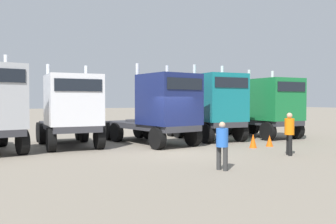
% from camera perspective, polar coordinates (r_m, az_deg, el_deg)
% --- Properties ---
extents(ground, '(200.00, 200.00, 0.00)m').
position_cam_1_polar(ground, '(16.50, 1.71, -6.28)').
color(ground, gray).
extents(semi_truck_white, '(2.68, 5.81, 4.13)m').
position_cam_1_polar(semi_truck_white, '(18.54, -14.85, 0.41)').
color(semi_truck_white, '#333338').
rests_on(semi_truck_white, ground).
extents(semi_truck_navy, '(3.52, 6.74, 4.24)m').
position_cam_1_polar(semi_truck_navy, '(18.91, -1.03, 0.57)').
color(semi_truck_navy, '#333338').
rests_on(semi_truck_navy, ground).
extents(semi_truck_teal, '(2.73, 5.85, 4.40)m').
position_cam_1_polar(semi_truck_teal, '(21.26, 7.20, 0.84)').
color(semi_truck_teal, '#333338').
rests_on(semi_truck_teal, ground).
extents(semi_truck_green, '(2.58, 6.38, 4.24)m').
position_cam_1_polar(semi_truck_green, '(23.55, 15.33, 0.73)').
color(semi_truck_green, '#333338').
rests_on(semi_truck_green, ground).
extents(visitor_in_hivis, '(0.54, 0.54, 1.80)m').
position_cam_1_polar(visitor_in_hivis, '(16.27, 18.36, -2.76)').
color(visitor_in_hivis, black).
rests_on(visitor_in_hivis, ground).
extents(visitor_with_camera, '(0.49, 0.49, 1.61)m').
position_cam_1_polar(visitor_with_camera, '(12.28, 8.42, -4.70)').
color(visitor_with_camera, '#313131').
rests_on(visitor_with_camera, ground).
extents(traffic_cone_near, '(0.36, 0.36, 0.58)m').
position_cam_1_polar(traffic_cone_near, '(19.24, 15.51, -4.33)').
color(traffic_cone_near, '#F2590C').
rests_on(traffic_cone_near, ground).
extents(traffic_cone_mid, '(0.36, 0.36, 0.69)m').
position_cam_1_polar(traffic_cone_mid, '(18.47, 13.10, -4.39)').
color(traffic_cone_mid, '#F2590C').
rests_on(traffic_cone_mid, ground).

